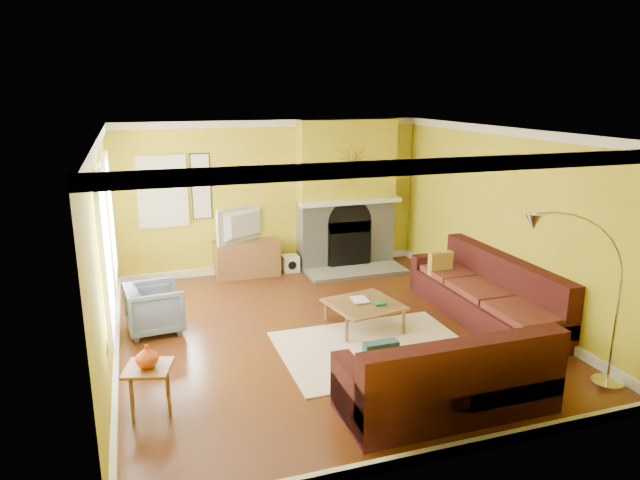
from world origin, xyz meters
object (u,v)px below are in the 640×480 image
object	(u,v)px
coffee_table	(364,315)
side_table	(150,389)
arc_lamp	(577,306)
sectional_sofa	(426,311)
media_console	(247,259)
armchair	(155,308)

from	to	relation	value
coffee_table	side_table	size ratio (longest dim) A/B	1.84
side_table	arc_lamp	xyz separation A→B (m)	(4.31, -1.09, 0.78)
arc_lamp	sectional_sofa	bearing A→B (deg)	117.96
media_console	side_table	bearing A→B (deg)	-114.20
armchair	media_console	bearing A→B (deg)	-45.28
coffee_table	armchair	bearing A→B (deg)	164.37
armchair	arc_lamp	bearing A→B (deg)	-132.55
side_table	sectional_sofa	bearing A→B (deg)	8.68
armchair	arc_lamp	distance (m)	5.26
arc_lamp	side_table	bearing A→B (deg)	165.82
coffee_table	side_table	bearing A→B (deg)	-156.19
armchair	coffee_table	bearing A→B (deg)	-111.10
media_console	side_table	distance (m)	4.45
media_console	armchair	world-z (taller)	armchair
media_console	arc_lamp	distance (m)	5.76
side_table	arc_lamp	world-z (taller)	arc_lamp
sectional_sofa	armchair	world-z (taller)	sectional_sofa
sectional_sofa	armchair	xyz separation A→B (m)	(-3.30, 1.53, -0.12)
media_console	sectional_sofa	bearing A→B (deg)	-65.19
armchair	side_table	size ratio (longest dim) A/B	1.48
media_console	armchair	distance (m)	2.61
sectional_sofa	coffee_table	size ratio (longest dim) A/B	4.20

